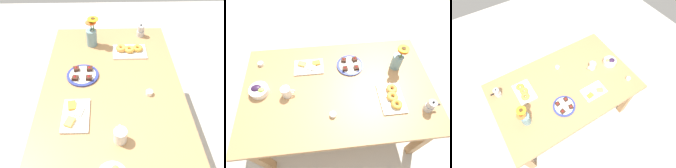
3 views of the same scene
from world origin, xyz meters
The scene contains 9 objects.
ground_plane centered at (0.00, 0.00, 0.00)m, with size 6.00×6.00×0.00m, color #B7B2A8.
dining_table centered at (0.00, 0.00, 0.65)m, with size 1.60×1.00×0.74m.
coffee_mug centered at (-0.42, -0.04, 0.79)m, with size 0.11×0.08×0.09m.
cheese_platter centered at (-0.24, 0.24, 0.75)m, with size 0.26×0.17×0.03m.
croissant_platter centered at (0.42, -0.16, 0.76)m, with size 0.19×0.28×0.05m.
jam_cup_berry centered at (-0.07, -0.26, 0.76)m, with size 0.05×0.05×0.03m.
dessert_plate centered at (0.13, 0.22, 0.75)m, with size 0.24×0.24×0.05m.
flower_vase centered at (0.54, 0.16, 0.83)m, with size 0.11×0.11×0.25m.
moka_pot centered at (0.67, -0.28, 0.79)m, with size 0.11×0.07×0.12m.
Camera 1 is at (-1.08, 0.03, 1.86)m, focal length 35.00 mm.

